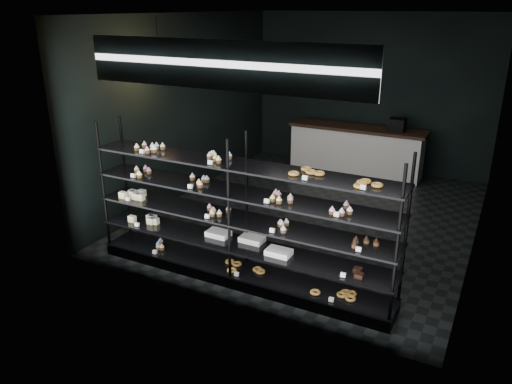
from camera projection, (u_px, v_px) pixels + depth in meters
room at (318, 121)px, 7.86m from camera, size 5.01×6.01×3.20m
display_shelf at (237, 235)px, 6.21m from camera, size 4.00×0.50×1.91m
signage at (219, 65)px, 5.03m from camera, size 3.30×0.05×0.50m
pendant_lamp at (159, 68)px, 7.31m from camera, size 0.31×0.31×0.89m
service_counter at (356, 149)px, 10.35m from camera, size 2.78×0.65×1.23m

